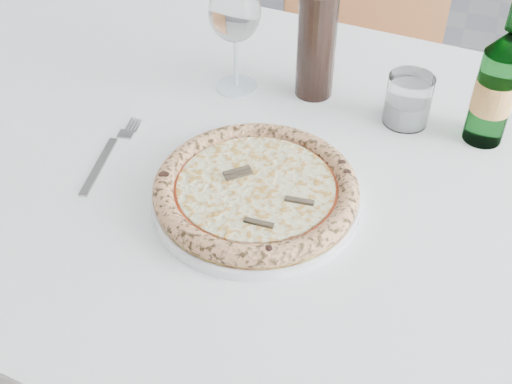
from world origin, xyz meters
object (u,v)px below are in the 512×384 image
plate (256,198)px  tumbler (408,103)px  chair_far (372,54)px  wine_glass (235,15)px  beer_bottle (496,87)px  wine_bottle (317,34)px  dining_table (276,199)px  pizza (256,189)px

plate → tumbler: size_ratio=3.56×
chair_far → wine_glass: (-0.15, -0.59, 0.36)m
wine_glass → beer_bottle: beer_bottle is taller
wine_glass → beer_bottle: bearing=-1.6°
plate → beer_bottle: beer_bottle is taller
chair_far → beer_bottle: 0.74m
tumbler → wine_bottle: 0.18m
dining_table → pizza: size_ratio=5.83×
plate → wine_bottle: bearing=89.8°
plate → tumbler: bearing=58.2°
beer_bottle → wine_bottle: (-0.29, 0.04, 0.02)m
chair_far → tumbler: 0.67m
chair_far → wine_bottle: 0.66m
plate → tumbler: (0.17, 0.27, 0.03)m
pizza → wine_glass: 0.32m
wine_bottle → chair_far: bearing=88.4°
chair_far → tumbler: (0.15, -0.60, 0.26)m
pizza → beer_bottle: bearing=42.1°
plate → beer_bottle: (0.29, 0.26, 0.09)m
dining_table → tumbler: 0.26m
dining_table → pizza: 0.15m
wine_glass → wine_bottle: size_ratio=0.73×
beer_bottle → plate: bearing=-137.9°
dining_table → pizza: (-0.00, -0.10, 0.11)m
pizza → wine_bottle: 0.31m
chair_far → plate: bearing=-91.1°
chair_far → wine_bottle: wine_bottle is taller
pizza → wine_glass: size_ratio=1.49×
chair_far → wine_glass: wine_glass is taller
beer_bottle → chair_far: bearing=114.1°
plate → tumbler: 0.31m
pizza → wine_bottle: size_ratio=1.09×
chair_far → beer_bottle: beer_bottle is taller
dining_table → tumbler: bearing=45.3°
chair_far → wine_bottle: size_ratio=3.54×
dining_table → plate: bearing=-90.0°
tumbler → wine_bottle: (-0.16, 0.03, 0.08)m
pizza → tumbler: (0.17, 0.27, 0.01)m
tumbler → beer_bottle: beer_bottle is taller
dining_table → wine_glass: wine_glass is taller
wine_glass → beer_bottle: size_ratio=0.81×
pizza → wine_bottle: (0.00, 0.30, 0.09)m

